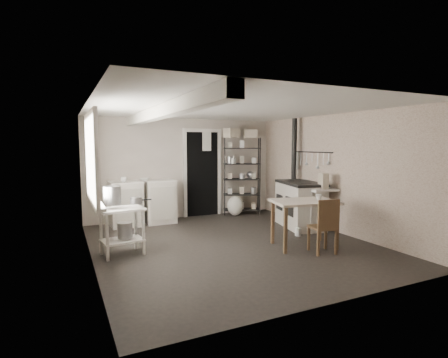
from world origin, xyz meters
name	(u,v)px	position (x,y,z in m)	size (l,w,h in m)	color
floor	(231,244)	(0.00, 0.00, 0.00)	(5.00, 5.00, 0.00)	black
ceiling	(232,109)	(0.00, 0.00, 2.30)	(5.00, 5.00, 0.00)	silver
wall_back	(184,168)	(0.00, 2.50, 1.15)	(4.50, 0.02, 2.30)	#BDB0A1
wall_front	(337,198)	(0.00, -2.50, 1.15)	(4.50, 0.02, 2.30)	#BDB0A1
wall_left	(90,184)	(-2.25, 0.00, 1.15)	(0.02, 5.00, 2.30)	#BDB0A1
wall_right	(334,173)	(2.25, 0.00, 1.15)	(0.02, 5.00, 2.30)	#BDB0A1
window	(90,159)	(-2.22, 0.20, 1.50)	(0.12, 1.76, 1.28)	silver
doorway	(203,174)	(0.45, 2.47, 1.00)	(0.96, 0.10, 2.08)	silver
ceiling_beam	(161,112)	(-1.20, 0.00, 2.20)	(0.18, 5.00, 0.18)	silver
wallpaper_panel	(334,173)	(2.24, 0.00, 1.15)	(0.01, 5.00, 2.30)	beige
utensil_rail	(312,152)	(2.19, 0.60, 1.55)	(0.06, 1.20, 0.44)	#ABABAD
prep_table	(122,229)	(-1.79, 0.20, 0.40)	(0.64, 0.46, 0.73)	silver
stockpot	(112,195)	(-1.92, 0.21, 0.94)	(0.26, 0.26, 0.28)	#ABABAD
saucepan	(136,200)	(-1.58, 0.14, 0.85)	(0.18, 0.18, 0.10)	#ABABAD
bucket	(125,230)	(-1.75, 0.18, 0.39)	(0.23, 0.23, 0.25)	#ABABAD
base_cabinets	(143,203)	(-1.05, 2.18, 0.46)	(1.43, 0.61, 0.94)	beige
mixing_bowl	(145,180)	(-1.00, 2.19, 0.95)	(0.27, 0.27, 0.07)	silver
counter_cup	(124,181)	(-1.45, 2.04, 0.97)	(0.13, 0.13, 0.10)	silver
shelf_rack	(242,176)	(1.38, 2.21, 0.95)	(0.89, 0.34, 1.87)	black
shelf_jar	(234,159)	(1.12, 2.15, 1.37)	(0.08, 0.09, 0.19)	silver
storage_box_a	(232,132)	(1.11, 2.23, 2.01)	(0.31, 0.27, 0.22)	beige
storage_box_b	(251,133)	(1.61, 2.21, 1.99)	(0.31, 0.29, 0.20)	beige
stove	(300,206)	(1.85, 0.53, 0.44)	(0.66, 1.20, 0.94)	beige
stovepipe	(294,150)	(2.03, 1.02, 1.59)	(0.12, 0.12, 1.56)	black
side_ledge	(323,211)	(1.95, -0.06, 0.43)	(0.56, 0.30, 0.86)	silver
oats_box	(323,181)	(1.94, -0.05, 1.01)	(0.12, 0.21, 0.31)	beige
work_table	(304,224)	(1.03, -0.65, 0.38)	(1.03, 0.72, 0.78)	beige
table_cup	(319,198)	(1.28, -0.71, 0.81)	(0.11, 0.11, 0.10)	silver
chair	(323,222)	(1.10, -1.03, 0.48)	(0.36, 0.38, 0.87)	#523823
flour_sack	(235,206)	(1.16, 2.13, 0.24)	(0.40, 0.34, 0.48)	beige
floor_crock	(298,232)	(1.37, -0.05, 0.08)	(0.12, 0.12, 0.15)	silver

